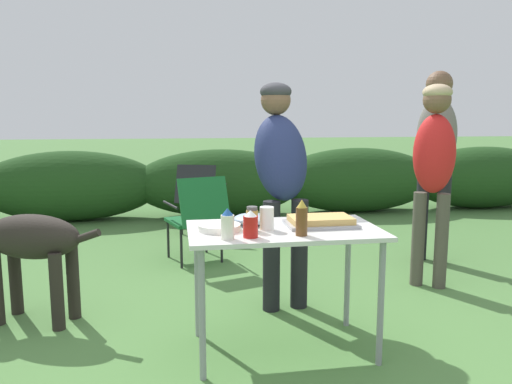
{
  "coord_description": "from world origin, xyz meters",
  "views": [
    {
      "loc": [
        -0.61,
        -2.75,
        1.37
      ],
      "look_at": [
        -0.09,
        0.43,
        0.89
      ],
      "focal_mm": 35.0,
      "sensor_mm": 36.0,
      "label": 1
    }
  ],
  "objects_px": {
    "camp_chair_near_hedge": "(200,195)",
    "beer_bottle": "(302,218)",
    "folding_table": "(284,241)",
    "plate_stack": "(219,227)",
    "camp_chair_green_behind_table": "(198,214)",
    "spice_jar": "(252,219)",
    "dog": "(24,241)",
    "mixing_bowl": "(252,219)",
    "paper_cup_stack": "(267,218)",
    "ketchup_bottle": "(251,224)",
    "standing_person_in_navy_coat": "(281,169)",
    "standing_person_in_gray_fleece": "(434,161)",
    "food_tray": "(321,221)",
    "standing_person_in_red_jacket": "(436,148)",
    "mayo_bottle": "(228,225)"
  },
  "relations": [
    {
      "from": "camp_chair_near_hedge",
      "to": "paper_cup_stack",
      "type": "bearing_deg",
      "value": -65.04
    },
    {
      "from": "food_tray",
      "to": "standing_person_in_gray_fleece",
      "type": "height_order",
      "value": "standing_person_in_gray_fleece"
    },
    {
      "from": "standing_person_in_red_jacket",
      "to": "mixing_bowl",
      "type": "bearing_deg",
      "value": -96.64
    },
    {
      "from": "paper_cup_stack",
      "to": "beer_bottle",
      "type": "height_order",
      "value": "beer_bottle"
    },
    {
      "from": "folding_table",
      "to": "ketchup_bottle",
      "type": "xyz_separation_m",
      "value": [
        -0.22,
        -0.19,
        0.15
      ]
    },
    {
      "from": "paper_cup_stack",
      "to": "camp_chair_near_hedge",
      "type": "bearing_deg",
      "value": 94.16
    },
    {
      "from": "paper_cup_stack",
      "to": "beer_bottle",
      "type": "xyz_separation_m",
      "value": [
        0.16,
        -0.17,
        0.03
      ]
    },
    {
      "from": "spice_jar",
      "to": "camp_chair_green_behind_table",
      "type": "relative_size",
      "value": 0.17
    },
    {
      "from": "folding_table",
      "to": "plate_stack",
      "type": "height_order",
      "value": "plate_stack"
    },
    {
      "from": "mixing_bowl",
      "to": "camp_chair_green_behind_table",
      "type": "bearing_deg",
      "value": 98.05
    },
    {
      "from": "mixing_bowl",
      "to": "ketchup_bottle",
      "type": "xyz_separation_m",
      "value": [
        -0.06,
        -0.32,
        0.04
      ]
    },
    {
      "from": "ketchup_bottle",
      "to": "standing_person_in_navy_coat",
      "type": "relative_size",
      "value": 0.09
    },
    {
      "from": "folding_table",
      "to": "mixing_bowl",
      "type": "bearing_deg",
      "value": 140.27
    },
    {
      "from": "plate_stack",
      "to": "standing_person_in_navy_coat",
      "type": "xyz_separation_m",
      "value": [
        0.51,
        0.74,
        0.25
      ]
    },
    {
      "from": "plate_stack",
      "to": "camp_chair_green_behind_table",
      "type": "relative_size",
      "value": 0.29
    },
    {
      "from": "folding_table",
      "to": "camp_chair_near_hedge",
      "type": "bearing_deg",
      "value": 96.11
    },
    {
      "from": "standing_person_in_gray_fleece",
      "to": "standing_person_in_red_jacket",
      "type": "distance_m",
      "value": 0.77
    },
    {
      "from": "food_tray",
      "to": "paper_cup_stack",
      "type": "height_order",
      "value": "paper_cup_stack"
    },
    {
      "from": "standing_person_in_navy_coat",
      "to": "dog",
      "type": "distance_m",
      "value": 1.82
    },
    {
      "from": "standing_person_in_gray_fleece",
      "to": "standing_person_in_red_jacket",
      "type": "relative_size",
      "value": 0.91
    },
    {
      "from": "mayo_bottle",
      "to": "standing_person_in_red_jacket",
      "type": "relative_size",
      "value": 0.09
    },
    {
      "from": "folding_table",
      "to": "camp_chair_near_hedge",
      "type": "height_order",
      "value": "camp_chair_near_hedge"
    },
    {
      "from": "folding_table",
      "to": "beer_bottle",
      "type": "distance_m",
      "value": 0.26
    },
    {
      "from": "ketchup_bottle",
      "to": "paper_cup_stack",
      "type": "bearing_deg",
      "value": 54.38
    },
    {
      "from": "dog",
      "to": "camp_chair_green_behind_table",
      "type": "height_order",
      "value": "camp_chair_green_behind_table"
    },
    {
      "from": "camp_chair_near_hedge",
      "to": "beer_bottle",
      "type": "bearing_deg",
      "value": -62.47
    },
    {
      "from": "paper_cup_stack",
      "to": "ketchup_bottle",
      "type": "distance_m",
      "value": 0.2
    },
    {
      "from": "mixing_bowl",
      "to": "beer_bottle",
      "type": "distance_m",
      "value": 0.4
    },
    {
      "from": "standing_person_in_gray_fleece",
      "to": "ketchup_bottle",
      "type": "bearing_deg",
      "value": -113.16
    },
    {
      "from": "dog",
      "to": "camp_chair_green_behind_table",
      "type": "distance_m",
      "value": 1.69
    },
    {
      "from": "folding_table",
      "to": "camp_chair_near_hedge",
      "type": "xyz_separation_m",
      "value": [
        -0.33,
        3.09,
        -0.2
      ]
    },
    {
      "from": "spice_jar",
      "to": "standing_person_in_navy_coat",
      "type": "relative_size",
      "value": 0.09
    },
    {
      "from": "spice_jar",
      "to": "standing_person_in_gray_fleece",
      "type": "distance_m",
      "value": 1.88
    },
    {
      "from": "standing_person_in_navy_coat",
      "to": "camp_chair_near_hedge",
      "type": "distance_m",
      "value": 2.45
    },
    {
      "from": "standing_person_in_gray_fleece",
      "to": "folding_table",
      "type": "bearing_deg",
      "value": -114.2
    },
    {
      "from": "plate_stack",
      "to": "standing_person_in_gray_fleece",
      "type": "xyz_separation_m",
      "value": [
        1.78,
        0.91,
        0.27
      ]
    },
    {
      "from": "mixing_bowl",
      "to": "ketchup_bottle",
      "type": "relative_size",
      "value": 1.54
    },
    {
      "from": "ketchup_bottle",
      "to": "camp_chair_green_behind_table",
      "type": "xyz_separation_m",
      "value": [
        -0.19,
        2.06,
        -0.34
      ]
    },
    {
      "from": "paper_cup_stack",
      "to": "beer_bottle",
      "type": "bearing_deg",
      "value": -46.07
    },
    {
      "from": "beer_bottle",
      "to": "camp_chair_green_behind_table",
      "type": "relative_size",
      "value": 0.24
    },
    {
      "from": "mixing_bowl",
      "to": "ketchup_bottle",
      "type": "height_order",
      "value": "ketchup_bottle"
    },
    {
      "from": "folding_table",
      "to": "standing_person_in_navy_coat",
      "type": "xyz_separation_m",
      "value": [
        0.14,
        0.74,
        0.34
      ]
    },
    {
      "from": "plate_stack",
      "to": "dog",
      "type": "xyz_separation_m",
      "value": [
        -1.25,
        0.69,
        -0.2
      ]
    },
    {
      "from": "standing_person_in_red_jacket",
      "to": "camp_chair_green_behind_table",
      "type": "xyz_separation_m",
      "value": [
        -2.21,
        0.3,
        -0.62
      ]
    },
    {
      "from": "food_tray",
      "to": "standing_person_in_red_jacket",
      "type": "bearing_deg",
      "value": 44.69
    },
    {
      "from": "food_tray",
      "to": "beer_bottle",
      "type": "distance_m",
      "value": 0.29
    },
    {
      "from": "food_tray",
      "to": "spice_jar",
      "type": "bearing_deg",
      "value": -170.76
    },
    {
      "from": "paper_cup_stack",
      "to": "camp_chair_green_behind_table",
      "type": "relative_size",
      "value": 0.16
    },
    {
      "from": "ketchup_bottle",
      "to": "camp_chair_near_hedge",
      "type": "distance_m",
      "value": 3.29
    },
    {
      "from": "food_tray",
      "to": "standing_person_in_red_jacket",
      "type": "xyz_separation_m",
      "value": [
        1.57,
        1.55,
        0.32
      ]
    }
  ]
}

